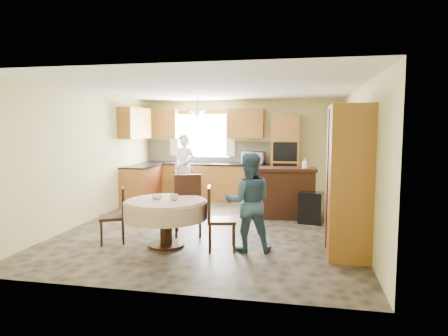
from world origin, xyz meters
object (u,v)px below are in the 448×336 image
cupboard (348,180)px  person_sink (184,168)px  dining_table (166,210)px  chair_back (188,202)px  sideboard (282,194)px  chair_right (216,215)px  person_dining (248,202)px  oven_tower (285,159)px  chair_left (116,212)px

cupboard → person_sink: 4.83m
dining_table → chair_back: 0.64m
sideboard → dining_table: bearing=-129.7°
chair_back → chair_right: 0.89m
chair_back → person_dining: 1.24m
dining_table → person_dining: 1.28m
sideboard → chair_back: bearing=-135.2°
person_sink → person_dining: size_ratio=1.13×
oven_tower → sideboard: 1.82m
chair_left → chair_back: 1.17m
sideboard → chair_left: bearing=-141.7°
oven_tower → cupboard: size_ratio=0.99×
chair_right → person_sink: person_sink is taller
dining_table → chair_back: bearing=74.4°
chair_right → person_sink: 3.93m
chair_right → sideboard: bearing=-32.1°
chair_left → chair_right: bearing=60.5°
chair_left → chair_right: (1.63, -0.05, 0.04)m
cupboard → chair_back: bearing=171.1°
chair_back → person_sink: size_ratio=0.64×
sideboard → oven_tower: bearing=86.4°
oven_tower → sideboard: bearing=-89.4°
sideboard → chair_left: sideboard is taller
oven_tower → chair_left: oven_tower is taller
oven_tower → person_sink: oven_tower is taller
dining_table → oven_tower: bearing=68.1°
chair_left → cupboard: bearing=65.4°
sideboard → person_dining: 2.29m
cupboard → chair_back: size_ratio=2.02×
chair_back → chair_right: size_ratio=1.11×
oven_tower → chair_back: size_ratio=2.00×
sideboard → chair_right: size_ratio=1.40×
cupboard → chair_left: size_ratio=2.42×
oven_tower → chair_right: (-0.82, -4.04, -0.53)m
cupboard → person_sink: bearing=136.2°
oven_tower → cupboard: (1.07, -3.80, 0.01)m
oven_tower → dining_table: 4.36m
oven_tower → person_dining: oven_tower is taller
chair_right → dining_table: bearing=76.1°
sideboard → person_dining: (-0.37, -2.25, 0.25)m
dining_table → person_sink: size_ratio=0.77×
chair_left → person_sink: 3.54m
oven_tower → chair_right: size_ratio=2.22×
chair_right → person_dining: person_dining is taller
cupboard → dining_table: (-2.69, -0.22, -0.51)m
chair_left → person_sink: (0.04, 3.52, 0.34)m
dining_table → chair_back: chair_back is taller
cupboard → chair_right: 1.98m
sideboard → cupboard: cupboard is taller
person_sink → oven_tower: bearing=32.7°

